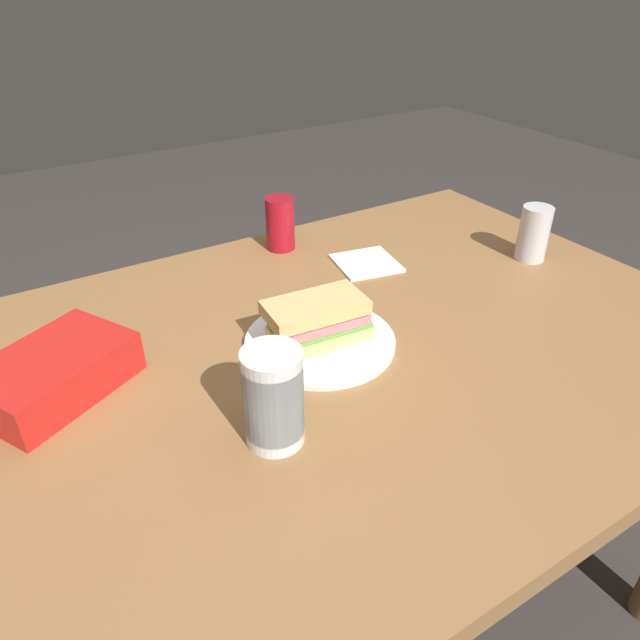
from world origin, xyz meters
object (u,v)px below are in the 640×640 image
sandwich (319,320)px  plastic_cup_stack (273,397)px  paper_plate (320,341)px  soda_can_red (280,224)px  soda_can_silver (534,233)px  dining_table (333,389)px  chip_bag (54,373)px

sandwich → plastic_cup_stack: plastic_cup_stack is taller
sandwich → paper_plate: bearing=-158.3°
paper_plate → soda_can_red: size_ratio=2.17×
soda_can_silver → plastic_cup_stack: bearing=15.4°
soda_can_red → soda_can_silver: (-0.45, 0.34, 0.00)m
sandwich → soda_can_red: size_ratio=1.55×
dining_table → chip_bag: size_ratio=6.29×
dining_table → plastic_cup_stack: (0.20, 0.15, 0.17)m
sandwich → chip_bag: bearing=-14.5°
paper_plate → sandwich: (0.00, 0.00, 0.05)m
plastic_cup_stack → chip_bag: bearing=-48.6°
dining_table → soda_can_red: (-0.11, -0.40, 0.16)m
dining_table → soda_can_red: size_ratio=11.85×
dining_table → soda_can_silver: size_ratio=11.85×
plastic_cup_stack → soda_can_silver: (-0.76, -0.21, -0.01)m
dining_table → chip_bag: bearing=-15.8°
sandwich → chip_bag: sandwich is taller
dining_table → chip_bag: 0.47m
plastic_cup_stack → soda_can_silver: plastic_cup_stack is taller
dining_table → plastic_cup_stack: bearing=37.3°
soda_can_red → chip_bag: size_ratio=0.53×
paper_plate → sandwich: size_ratio=1.40×
paper_plate → chip_bag: (0.42, -0.11, 0.03)m
soda_can_red → chip_bag: soda_can_red is taller
paper_plate → soda_can_silver: soda_can_silver is taller
sandwich → chip_bag: (0.41, -0.11, -0.02)m
soda_can_silver → sandwich: bearing=4.2°
paper_plate → chip_bag: 0.43m
plastic_cup_stack → dining_table: bearing=-142.7°
soda_can_red → sandwich: bearing=70.7°
chip_bag → plastic_cup_stack: plastic_cup_stack is taller
soda_can_red → dining_table: bearing=74.2°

